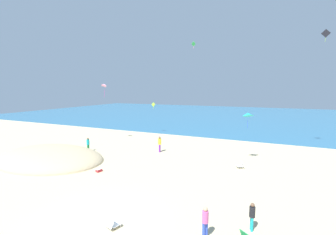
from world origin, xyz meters
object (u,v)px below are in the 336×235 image
person_2 (160,143)px  kite_pink (105,85)px  kite_black (326,33)px  cooler_box (99,170)px  kite_teal (248,114)px  beach_chair_mid_beach (112,223)px  person_0 (252,215)px  kite_green (194,44)px  beach_chair_far_right (241,165)px  person_1 (205,220)px  person_3 (88,144)px  kite_lime (153,105)px

person_2 → kite_pink: 10.87m
kite_black → kite_pink: bearing=-166.9°
cooler_box → kite_teal: (10.97, 7.79, 4.39)m
beach_chair_mid_beach → kite_pink: bearing=58.3°
person_0 → kite_green: (-10.08, 22.03, 12.70)m
beach_chair_far_right → person_0: bearing=79.4°
person_1 → kite_green: 27.87m
beach_chair_mid_beach → kite_pink: kite_pink is taller
beach_chair_mid_beach → beach_chair_far_right: 12.54m
beach_chair_far_right → person_3: 16.10m
kite_lime → person_3: bearing=-98.8°
kite_lime → kite_pink: kite_pink is taller
beach_chair_far_right → person_3: (-16.02, -1.37, 0.63)m
person_0 → kite_lime: kite_lime is taller
person_0 → person_3: 19.05m
kite_lime → kite_green: size_ratio=1.08×
cooler_box → kite_pink: (-6.61, 9.11, 7.24)m
beach_chair_far_right → cooler_box: 12.19m
person_1 → kite_lime: 25.37m
kite_black → kite_pink: (-24.43, -5.70, -5.27)m
person_2 → kite_green: (0.08, 11.42, 12.51)m
kite_lime → kite_green: 10.86m
person_0 → kite_teal: 11.66m
person_0 → kite_lime: bearing=112.9°
beach_chair_mid_beach → kite_lime: (-9.29, 22.22, 4.21)m
person_1 → kite_pink: bearing=-180.0°
beach_chair_mid_beach → person_0: bearing=-49.4°
kite_lime → kite_green: kite_green is taller
person_0 → kite_black: 22.27m
beach_chair_mid_beach → person_0: size_ratio=0.59×
cooler_box → person_1: person_1 is taller
person_1 → kite_pink: (-16.86, 13.74, 6.51)m
beach_chair_far_right → person_0: size_ratio=0.54×
person_2 → kite_pink: (-8.64, 1.70, 6.37)m
beach_chair_mid_beach → person_1: bearing=-56.9°
cooler_box → kite_black: kite_black is taller
person_3 → kite_pink: bearing=-77.0°
person_3 → kite_green: 20.56m
person_1 → person_2: (-8.22, 12.04, 0.14)m
kite_black → kite_pink: size_ratio=0.73×
person_0 → person_3: person_3 is taller
kite_teal → person_2: bearing=-177.6°
person_0 → person_2: 14.69m
cooler_box → kite_green: 23.20m
beach_chair_far_right → kite_lime: 18.22m
cooler_box → person_0: (12.19, -3.19, 0.68)m
person_2 → kite_pink: bearing=-20.6°
cooler_box → person_1: bearing=-24.3°
beach_chair_far_right → kite_teal: bearing=-116.3°
beach_chair_far_right → kite_pink: (-17.35, 3.35, 7.11)m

